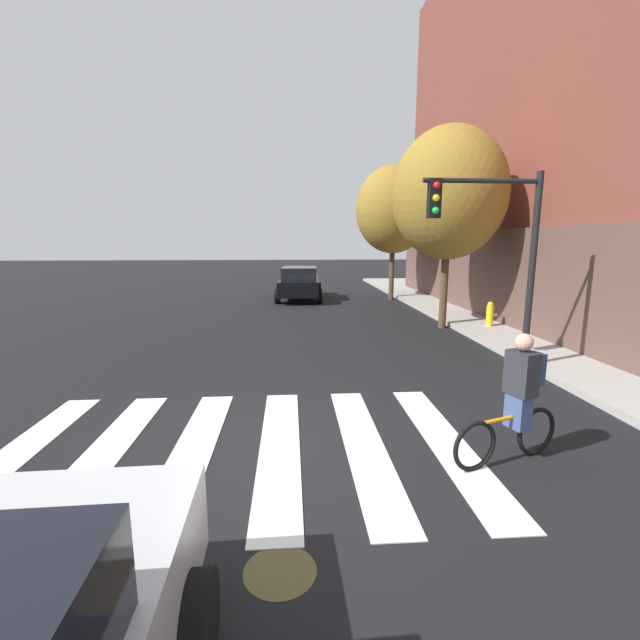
{
  "coord_description": "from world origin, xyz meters",
  "views": [
    {
      "loc": [
        0.25,
        -5.51,
        2.82
      ],
      "look_at": [
        0.81,
        2.45,
        1.33
      ],
      "focal_mm": 23.9,
      "sensor_mm": 36.0,
      "label": 1
    }
  ],
  "objects_px": {
    "sedan_mid": "(300,283)",
    "cyclist": "(517,399)",
    "street_tree_mid": "(394,210)",
    "street_tree_near": "(449,194)",
    "traffic_light_near": "(496,239)",
    "manhole_cover": "(280,571)",
    "fire_hydrant": "(490,314)"
  },
  "relations": [
    {
      "from": "sedan_mid",
      "to": "fire_hydrant",
      "type": "xyz_separation_m",
      "value": [
        5.88,
        -7.82,
        -0.28
      ]
    },
    {
      "from": "cyclist",
      "to": "traffic_light_near",
      "type": "relative_size",
      "value": 0.4
    },
    {
      "from": "manhole_cover",
      "to": "fire_hydrant",
      "type": "xyz_separation_m",
      "value": [
        6.44,
        9.69,
        0.53
      ]
    },
    {
      "from": "manhole_cover",
      "to": "street_tree_mid",
      "type": "xyz_separation_m",
      "value": [
        5.03,
        17.16,
        4.26
      ]
    },
    {
      "from": "sedan_mid",
      "to": "cyclist",
      "type": "height_order",
      "value": "cyclist"
    },
    {
      "from": "cyclist",
      "to": "fire_hydrant",
      "type": "height_order",
      "value": "cyclist"
    },
    {
      "from": "street_tree_near",
      "to": "street_tree_mid",
      "type": "height_order",
      "value": "street_tree_mid"
    },
    {
      "from": "street_tree_near",
      "to": "street_tree_mid",
      "type": "bearing_deg",
      "value": 90.54
    },
    {
      "from": "sedan_mid",
      "to": "street_tree_near",
      "type": "height_order",
      "value": "street_tree_near"
    },
    {
      "from": "street_tree_near",
      "to": "street_tree_mid",
      "type": "xyz_separation_m",
      "value": [
        -0.07,
        6.96,
        0.01
      ]
    },
    {
      "from": "sedan_mid",
      "to": "fire_hydrant",
      "type": "bearing_deg",
      "value": -53.06
    },
    {
      "from": "traffic_light_near",
      "to": "sedan_mid",
      "type": "bearing_deg",
      "value": 107.29
    },
    {
      "from": "sedan_mid",
      "to": "cyclist",
      "type": "relative_size",
      "value": 2.76
    },
    {
      "from": "fire_hydrant",
      "to": "street_tree_near",
      "type": "relative_size",
      "value": 0.12
    },
    {
      "from": "street_tree_mid",
      "to": "street_tree_near",
      "type": "bearing_deg",
      "value": -89.46
    },
    {
      "from": "fire_hydrant",
      "to": "street_tree_near",
      "type": "height_order",
      "value": "street_tree_near"
    },
    {
      "from": "street_tree_mid",
      "to": "fire_hydrant",
      "type": "bearing_deg",
      "value": -79.24
    },
    {
      "from": "street_tree_mid",
      "to": "traffic_light_near",
      "type": "bearing_deg",
      "value": -93.32
    },
    {
      "from": "traffic_light_near",
      "to": "fire_hydrant",
      "type": "height_order",
      "value": "traffic_light_near"
    },
    {
      "from": "cyclist",
      "to": "traffic_light_near",
      "type": "distance_m",
      "value": 4.41
    },
    {
      "from": "manhole_cover",
      "to": "sedan_mid",
      "type": "xyz_separation_m",
      "value": [
        0.56,
        17.51,
        0.81
      ]
    },
    {
      "from": "cyclist",
      "to": "street_tree_near",
      "type": "distance_m",
      "value": 9.41
    },
    {
      "from": "cyclist",
      "to": "street_tree_near",
      "type": "relative_size",
      "value": 0.27
    },
    {
      "from": "cyclist",
      "to": "manhole_cover",
      "type": "bearing_deg",
      "value": -150.28
    },
    {
      "from": "fire_hydrant",
      "to": "street_tree_mid",
      "type": "distance_m",
      "value": 8.47
    },
    {
      "from": "traffic_light_near",
      "to": "fire_hydrant",
      "type": "xyz_separation_m",
      "value": [
        2.1,
        4.32,
        -2.33
      ]
    },
    {
      "from": "traffic_light_near",
      "to": "manhole_cover",
      "type": "bearing_deg",
      "value": -128.93
    },
    {
      "from": "traffic_light_near",
      "to": "street_tree_near",
      "type": "distance_m",
      "value": 5.08
    },
    {
      "from": "sedan_mid",
      "to": "fire_hydrant",
      "type": "height_order",
      "value": "sedan_mid"
    },
    {
      "from": "manhole_cover",
      "to": "street_tree_mid",
      "type": "relative_size",
      "value": 0.1
    },
    {
      "from": "cyclist",
      "to": "street_tree_mid",
      "type": "distance_m",
      "value": 15.97
    },
    {
      "from": "sedan_mid",
      "to": "cyclist",
      "type": "distance_m",
      "value": 15.99
    }
  ]
}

